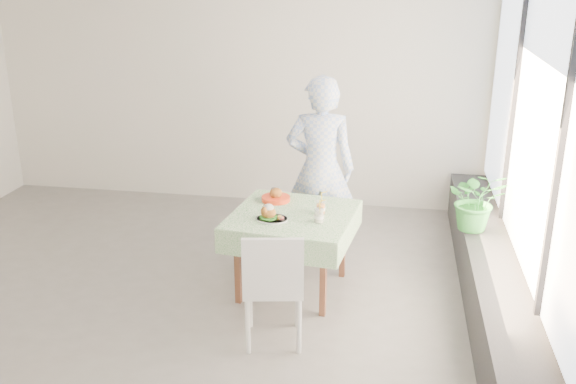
% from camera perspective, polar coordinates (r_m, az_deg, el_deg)
% --- Properties ---
extents(floor, '(6.00, 6.00, 0.00)m').
position_cam_1_polar(floor, '(6.04, -10.17, -8.53)').
color(floor, slate).
rests_on(floor, ground).
extents(wall_back, '(6.00, 0.02, 2.80)m').
position_cam_1_polar(wall_back, '(7.85, -4.64, 9.13)').
color(wall_back, white).
rests_on(wall_back, ground).
extents(wall_right, '(0.02, 5.00, 2.80)m').
position_cam_1_polar(wall_right, '(5.29, 21.12, 2.75)').
color(wall_right, white).
rests_on(wall_right, ground).
extents(window_pane, '(0.01, 4.80, 2.18)m').
position_cam_1_polar(window_pane, '(5.22, 21.12, 5.39)').
color(window_pane, '#D1E0F9').
rests_on(window_pane, ground).
extents(window_ledge, '(0.40, 4.80, 0.50)m').
position_cam_1_polar(window_ledge, '(5.67, 17.70, -8.32)').
color(window_ledge, black).
rests_on(window_ledge, ground).
extents(cafe_table, '(1.16, 1.16, 0.74)m').
position_cam_1_polar(cafe_table, '(5.76, 0.41, -4.53)').
color(cafe_table, brown).
rests_on(cafe_table, ground).
extents(chair_far, '(0.55, 0.55, 0.86)m').
position_cam_1_polar(chair_far, '(6.54, 2.03, -3.37)').
color(chair_far, white).
rests_on(chair_far, ground).
extents(chair_near, '(0.53, 0.53, 0.96)m').
position_cam_1_polar(chair_near, '(5.07, -1.30, -10.20)').
color(chair_near, white).
rests_on(chair_near, ground).
extents(diner, '(0.71, 0.49, 1.85)m').
position_cam_1_polar(diner, '(6.27, 2.90, 2.04)').
color(diner, '#94B3EE').
rests_on(diner, ground).
extents(main_dish, '(0.28, 0.28, 0.14)m').
position_cam_1_polar(main_dish, '(5.49, -1.59, -2.03)').
color(main_dish, white).
rests_on(main_dish, cafe_table).
extents(juice_cup_orange, '(0.09, 0.09, 0.24)m').
position_cam_1_polar(juice_cup_orange, '(5.63, 2.92, -1.41)').
color(juice_cup_orange, white).
rests_on(juice_cup_orange, cafe_table).
extents(juice_cup_lemonade, '(0.09, 0.09, 0.24)m').
position_cam_1_polar(juice_cup_lemonade, '(5.45, 2.78, -2.15)').
color(juice_cup_lemonade, white).
rests_on(juice_cup_lemonade, cafe_table).
extents(second_dish, '(0.26, 0.26, 0.13)m').
position_cam_1_polar(second_dish, '(5.94, -1.09, -0.45)').
color(second_dish, red).
rests_on(second_dish, cafe_table).
extents(potted_plant, '(0.54, 0.48, 0.58)m').
position_cam_1_polar(potted_plant, '(6.08, 16.40, -0.68)').
color(potted_plant, '#2A8038').
rests_on(potted_plant, window_ledge).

